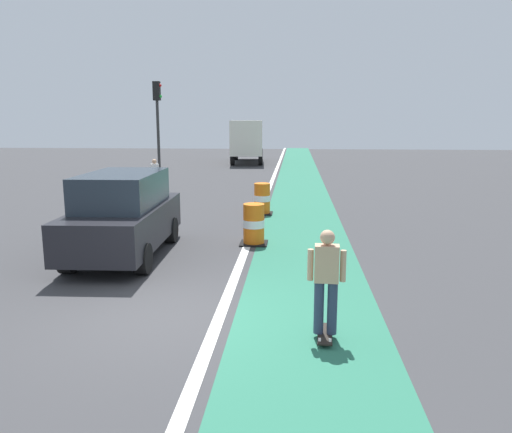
{
  "coord_description": "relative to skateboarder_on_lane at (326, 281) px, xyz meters",
  "views": [
    {
      "loc": [
        2.14,
        -7.88,
        3.27
      ],
      "look_at": [
        1.26,
        3.35,
        1.1
      ],
      "focal_mm": 35.21,
      "sensor_mm": 36.0,
      "label": 1
    }
  ],
  "objects": [
    {
      "name": "ground_plane",
      "position": [
        -2.63,
        0.65,
        -0.91
      ],
      "size": [
        100.0,
        100.0,
        0.0
      ],
      "primitive_type": "plane",
      "color": "#38383A"
    },
    {
      "name": "traffic_barrel_front",
      "position": [
        -1.56,
        5.79,
        -0.38
      ],
      "size": [
        0.73,
        0.73,
        1.09
      ],
      "color": "orange",
      "rests_on": "ground"
    },
    {
      "name": "skateboarder_on_lane",
      "position": [
        0.0,
        0.0,
        0.0
      ],
      "size": [
        0.57,
        0.81,
        1.69
      ],
      "color": "black",
      "rests_on": "ground"
    },
    {
      "name": "parked_suv_nearest",
      "position": [
        -4.59,
        4.35,
        0.12
      ],
      "size": [
        2.04,
        4.66,
        2.04
      ],
      "color": "black",
      "rests_on": "ground"
    },
    {
      "name": "lane_divider_stripe",
      "position": [
        -1.73,
        12.65,
        -0.91
      ],
      "size": [
        0.2,
        80.0,
        0.01
      ],
      "primitive_type": "cube",
      "color": "silver",
      "rests_on": "ground"
    },
    {
      "name": "traffic_light_corner",
      "position": [
        -7.22,
        17.28,
        2.59
      ],
      "size": [
        0.41,
        0.32,
        5.1
      ],
      "color": "#2D2D2D",
      "rests_on": "ground"
    },
    {
      "name": "delivery_truck_down_block",
      "position": [
        -4.2,
        31.75,
        0.94
      ],
      "size": [
        2.78,
        7.73,
        3.23
      ],
      "color": "silver",
      "rests_on": "ground"
    },
    {
      "name": "traffic_barrel_mid",
      "position": [
        -1.63,
        10.2,
        -0.38
      ],
      "size": [
        0.73,
        0.73,
        1.09
      ],
      "color": "orange",
      "rests_on": "ground"
    },
    {
      "name": "bike_lane_strip",
      "position": [
        -0.23,
        12.65,
        -0.91
      ],
      "size": [
        2.5,
        80.0,
        0.01
      ],
      "primitive_type": "cube",
      "color": "#286B51",
      "rests_on": "ground"
    },
    {
      "name": "pedestrian_crossing",
      "position": [
        -6.57,
        14.11,
        -0.05
      ],
      "size": [
        0.34,
        0.2,
        1.61
      ],
      "color": "#33333D",
      "rests_on": "ground"
    }
  ]
}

